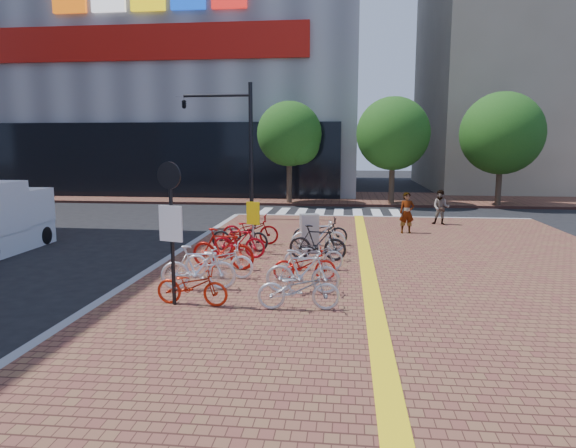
# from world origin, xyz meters

# --- Properties ---
(ground) EXTENTS (120.00, 120.00, 0.00)m
(ground) POSITION_xyz_m (0.00, 0.00, 0.00)
(ground) COLOR black
(ground) RESTS_ON ground
(sidewalk) EXTENTS (14.00, 34.00, 0.15)m
(sidewalk) POSITION_xyz_m (3.00, -5.00, 0.07)
(sidewalk) COLOR brown
(sidewalk) RESTS_ON ground
(tactile_strip) EXTENTS (0.40, 34.00, 0.01)m
(tactile_strip) POSITION_xyz_m (2.00, -5.00, 0.16)
(tactile_strip) COLOR yellow
(tactile_strip) RESTS_ON sidewalk
(kerb_west) EXTENTS (0.25, 34.00, 0.15)m
(kerb_west) POSITION_xyz_m (-4.00, -5.00, 0.08)
(kerb_west) COLOR gray
(kerb_west) RESTS_ON ground
(kerb_north) EXTENTS (14.00, 0.25, 0.15)m
(kerb_north) POSITION_xyz_m (3.00, 12.00, 0.08)
(kerb_north) COLOR gray
(kerb_north) RESTS_ON ground
(far_sidewalk) EXTENTS (70.00, 8.00, 0.15)m
(far_sidewalk) POSITION_xyz_m (0.00, 21.00, 0.07)
(far_sidewalk) COLOR brown
(far_sidewalk) RESTS_ON ground
(department_store) EXTENTS (36.00, 24.27, 28.00)m
(department_store) POSITION_xyz_m (-15.99, 31.95, 13.98)
(department_store) COLOR gray
(department_store) RESTS_ON ground
(building_beige) EXTENTS (20.00, 18.00, 18.00)m
(building_beige) POSITION_xyz_m (18.00, 32.00, 9.00)
(building_beige) COLOR gray
(building_beige) RESTS_ON ground
(crosswalk) EXTENTS (7.50, 4.00, 0.01)m
(crosswalk) POSITION_xyz_m (0.50, 14.00, 0.01)
(crosswalk) COLOR silver
(crosswalk) RESTS_ON ground
(street_trees) EXTENTS (16.20, 4.60, 6.35)m
(street_trees) POSITION_xyz_m (5.04, 17.45, 4.10)
(street_trees) COLOR #38281E
(street_trees) RESTS_ON far_sidewalk
(bike_0) EXTENTS (1.65, 0.70, 0.84)m
(bike_0) POSITION_xyz_m (-1.88, -2.47, 0.57)
(bike_0) COLOR red
(bike_0) RESTS_ON sidewalk
(bike_1) EXTENTS (1.84, 0.73, 1.07)m
(bike_1) POSITION_xyz_m (-2.08, -1.33, 0.69)
(bike_1) COLOR white
(bike_1) RESTS_ON sidewalk
(bike_2) EXTENTS (1.80, 0.63, 0.94)m
(bike_2) POSITION_xyz_m (-1.86, -0.20, 0.62)
(bike_2) COLOR white
(bike_2) RESTS_ON sidewalk
(bike_3) EXTENTS (1.94, 0.90, 1.13)m
(bike_3) POSITION_xyz_m (-2.01, 0.82, 0.71)
(bike_3) COLOR #B1140C
(bike_3) RESTS_ON sidewalk
(bike_4) EXTENTS (1.68, 0.60, 0.99)m
(bike_4) POSITION_xyz_m (-1.85, 2.25, 0.64)
(bike_4) COLOR red
(bike_4) RESTS_ON sidewalk
(bike_5) EXTENTS (1.98, 0.91, 1.01)m
(bike_5) POSITION_xyz_m (-2.04, 3.25, 0.65)
(bike_5) COLOR black
(bike_5) RESTS_ON sidewalk
(bike_6) EXTENTS (1.99, 0.78, 1.03)m
(bike_6) POSITION_xyz_m (-1.91, 4.40, 0.66)
(bike_6) COLOR #9D0B0C
(bike_6) RESTS_ON sidewalk
(bike_7) EXTENTS (1.76, 0.74, 0.90)m
(bike_7) POSITION_xyz_m (0.42, -2.54, 0.60)
(bike_7) COLOR silver
(bike_7) RESTS_ON sidewalk
(bike_8) EXTENTS (1.73, 0.49, 1.04)m
(bike_8) POSITION_xyz_m (0.41, -1.37, 0.67)
(bike_8) COLOR #BBBABF
(bike_8) RESTS_ON sidewalk
(bike_9) EXTENTS (1.65, 0.78, 0.83)m
(bike_9) POSITION_xyz_m (0.36, -0.22, 0.57)
(bike_9) COLOR red
(bike_9) RESTS_ON sidewalk
(bike_10) EXTENTS (1.68, 0.75, 0.85)m
(bike_10) POSITION_xyz_m (0.52, 0.91, 0.58)
(bike_10) COLOR silver
(bike_10) RESTS_ON sidewalk
(bike_11) EXTENTS (1.80, 0.75, 1.05)m
(bike_11) POSITION_xyz_m (0.54, 2.22, 0.67)
(bike_11) COLOR black
(bike_11) RESTS_ON sidewalk
(bike_12) EXTENTS (1.82, 0.75, 1.06)m
(bike_12) POSITION_xyz_m (0.52, 3.25, 0.68)
(bike_12) COLOR white
(bike_12) RESTS_ON sidewalk
(bike_13) EXTENTS (1.93, 0.90, 0.98)m
(bike_13) POSITION_xyz_m (0.51, 4.45, 0.64)
(bike_13) COLOR black
(bike_13) RESTS_ON sidewalk
(pedestrian_a) EXTENTS (0.62, 0.44, 1.60)m
(pedestrian_a) POSITION_xyz_m (3.73, 7.33, 0.95)
(pedestrian_a) COLOR gray
(pedestrian_a) RESTS_ON sidewalk
(pedestrian_b) EXTENTS (0.88, 0.78, 1.50)m
(pedestrian_b) POSITION_xyz_m (5.44, 9.67, 0.90)
(pedestrian_b) COLOR #4F5564
(pedestrian_b) RESTS_ON sidewalk
(utility_box) EXTENTS (0.65, 0.55, 1.23)m
(utility_box) POSITION_xyz_m (0.22, 3.28, 0.77)
(utility_box) COLOR #BDBCC1
(utility_box) RESTS_ON sidewalk
(yellow_sign) EXTENTS (0.44, 0.18, 1.66)m
(yellow_sign) POSITION_xyz_m (-1.52, 2.82, 1.30)
(yellow_sign) COLOR #B7B7BC
(yellow_sign) RESTS_ON sidewalk
(notice_sign) EXTENTS (0.56, 0.21, 3.07)m
(notice_sign) POSITION_xyz_m (-2.29, -2.51, 2.09)
(notice_sign) COLOR black
(notice_sign) RESTS_ON sidewalk
(traffic_light_pole) EXTENTS (3.33, 1.28, 6.19)m
(traffic_light_pole) POSITION_xyz_m (-4.42, 10.52, 4.42)
(traffic_light_pole) COLOR black
(traffic_light_pole) RESTS_ON sidewalk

